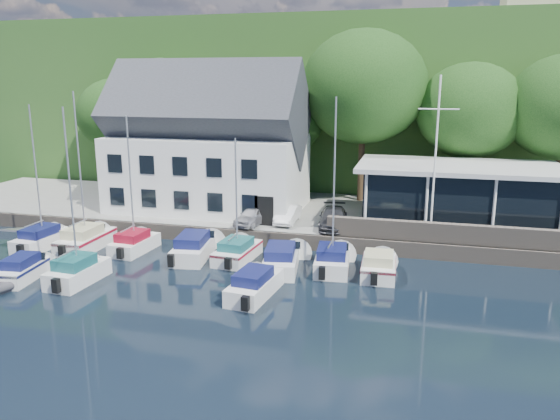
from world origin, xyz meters
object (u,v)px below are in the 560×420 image
(boat_r1_4, at_px, (236,193))
(boat_r1_7, at_px, (379,264))
(car_blue, at_px, (380,219))
(boat_r1_5, at_px, (281,257))
(car_silver, at_px, (253,216))
(boat_r2_3, at_px, (255,282))
(boat_r1_1, at_px, (80,177))
(boat_r1_6, at_px, (334,194))
(boat_r2_0, at_px, (24,267))
(flagpole, at_px, (435,159))
(boat_r1_3, at_px, (194,245))
(boat_r1_2, at_px, (131,187))
(boat_r1_0, at_px, (37,181))
(boat_r2_1, at_px, (71,198))
(harbor_building, at_px, (208,151))
(car_dgrey, at_px, (333,218))
(club_pavilion, at_px, (457,195))
(car_white, at_px, (288,214))

(boat_r1_4, distance_m, boat_r1_7, 9.15)
(car_blue, relative_size, boat_r1_7, 0.75)
(boat_r1_4, xyz_separation_m, boat_r1_5, (2.95, -0.83, -3.39))
(car_silver, bearing_deg, boat_r2_3, -60.30)
(boat_r1_1, height_order, boat_r1_6, boat_r1_1)
(boat_r2_0, bearing_deg, boat_r1_7, 9.07)
(car_blue, height_order, boat_r2_0, car_blue)
(flagpole, height_order, boat_r1_3, flagpole)
(boat_r1_2, bearing_deg, boat_r1_5, -0.52)
(boat_r1_0, xyz_separation_m, boat_r2_1, (5.94, -4.93, 0.31))
(flagpole, distance_m, boat_r1_4, 12.19)
(boat_r1_6, bearing_deg, car_silver, 136.68)
(boat_r1_1, distance_m, boat_r1_4, 10.15)
(harbor_building, distance_m, boat_r1_6, 14.08)
(boat_r1_5, xyz_separation_m, boat_r2_3, (-0.31, -4.23, -0.00))
(car_dgrey, relative_size, boat_r1_5, 0.67)
(boat_r1_1, bearing_deg, boat_r1_6, -0.29)
(boat_r1_3, height_order, boat_r2_3, boat_r1_3)
(boat_r1_5, bearing_deg, boat_r1_3, 163.52)
(club_pavilion, distance_m, boat_r1_5, 13.52)
(flagpole, distance_m, boat_r2_1, 20.93)
(car_blue, bearing_deg, boat_r1_3, -155.27)
(harbor_building, relative_size, boat_r1_1, 1.53)
(boat_r1_5, bearing_deg, car_silver, 113.06)
(boat_r1_6, relative_size, boat_r2_0, 1.69)
(boat_r1_1, xyz_separation_m, boat_r1_6, (15.95, 0.04, -0.26))
(boat_r1_0, relative_size, boat_r1_2, 1.04)
(car_white, xyz_separation_m, boat_r1_1, (-11.88, -5.97, 3.13))
(boat_r1_7, xyz_separation_m, boat_r2_1, (-15.55, -5.06, 3.96))
(club_pavilion, xyz_separation_m, boat_r1_0, (-25.91, -8.75, 1.29))
(car_blue, height_order, boat_r2_1, boat_r2_1)
(harbor_building, xyz_separation_m, car_dgrey, (10.08, -3.31, -3.71))
(harbor_building, bearing_deg, boat_r1_5, -49.27)
(car_white, xyz_separation_m, flagpole, (9.47, -1.24, 4.36))
(flagpole, height_order, boat_r1_2, flagpole)
(car_white, bearing_deg, boat_r1_0, -156.29)
(boat_r1_3, distance_m, boat_r1_5, 5.74)
(car_silver, relative_size, boat_r1_2, 0.43)
(car_white, xyz_separation_m, boat_r2_0, (-12.01, -11.54, -0.90))
(car_silver, bearing_deg, harbor_building, 151.66)
(boat_r2_3, bearing_deg, boat_r1_5, 91.97)
(boat_r2_3, bearing_deg, boat_r2_0, -170.17)
(club_pavilion, height_order, flagpole, flagpole)
(boat_r1_3, bearing_deg, flagpole, 10.10)
(boat_r1_2, bearing_deg, flagpole, 17.93)
(car_blue, relative_size, boat_r1_3, 0.56)
(boat_r2_0, bearing_deg, boat_r2_1, -2.26)
(flagpole, xyz_separation_m, boat_r2_3, (-8.58, -9.47, -5.23))
(boat_r1_5, bearing_deg, car_dgrey, 62.55)
(boat_r1_4, relative_size, boat_r1_7, 1.62)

